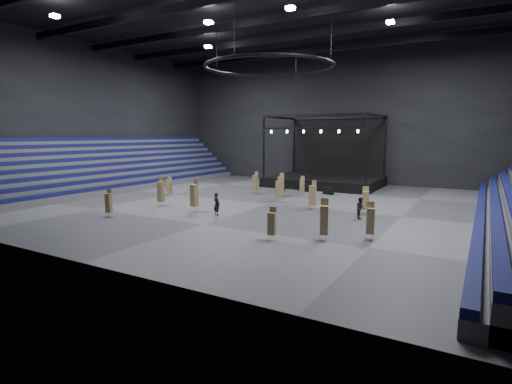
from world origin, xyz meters
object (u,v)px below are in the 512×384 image
Objects in this scene: stage at (326,175)px; chair_stack_11 at (109,202)px; flight_case_left at (280,188)px; flight_case_right at (328,191)px; chair_stack_13 at (170,187)px; flight_case_mid at (305,187)px; chair_stack_4 at (282,184)px; chair_stack_9 at (302,186)px; chair_stack_1 at (324,219)px; chair_stack_5 at (272,223)px; crew_member at (361,208)px; chair_stack_7 at (313,195)px; chair_stack_2 at (370,220)px; chair_stack_12 at (161,191)px; chair_stack_3 at (168,185)px; chair_stack_0 at (279,189)px; man_center at (217,204)px; chair_stack_8 at (194,195)px; chair_stack_10 at (255,182)px; chair_stack_6 at (365,200)px.

chair_stack_11 is at bearing -106.97° from stage.
stage is 8.06m from flight_case_left.
flight_case_right is 17.78m from chair_stack_13.
flight_case_mid is 3.40m from flight_case_right.
chair_stack_4 is 1.12× the size of chair_stack_9.
chair_stack_13 is at bearing 138.58° from chair_stack_1.
chair_stack_5 reaches higher than crew_member.
chair_stack_7 is at bearing 88.27° from chair_stack_5.
crew_member is at bearing 93.26° from chair_stack_2.
chair_stack_2 reaches higher than chair_stack_11.
chair_stack_12 is (-17.91, 4.22, 0.02)m from chair_stack_1.
chair_stack_13 reaches higher than chair_stack_3.
crew_member is at bearing -41.46° from flight_case_left.
man_center is at bearing -98.75° from chair_stack_0.
chair_stack_8 is at bearing -122.91° from chair_stack_4.
chair_stack_10 is (-5.70, -0.33, 0.12)m from chair_stack_9.
flight_case_right is 0.67× the size of crew_member.
chair_stack_9 is at bearing -84.41° from stage.
chair_stack_7 is at bearing -78.68° from flight_case_right.
chair_stack_2 reaches higher than crew_member.
chair_stack_7 is 14.31m from chair_stack_12.
stage reaches higher than chair_stack_5.
chair_stack_12 is 7.34m from man_center.
chair_stack_0 is 10.07m from crew_member.
chair_stack_12 reaches higher than chair_stack_10.
stage is at bearing 2.54° from crew_member.
stage is 14.86m from chair_stack_0.
chair_stack_5 is at bearing -21.71° from chair_stack_8.
stage reaches higher than chair_stack_3.
chair_stack_4 reaches higher than chair_stack_2.
flight_case_right is 23.86m from chair_stack_11.
chair_stack_7 is at bearing -3.87° from chair_stack_13.
chair_stack_11 reaches higher than chair_stack_5.
chair_stack_5 is 1.24× the size of crew_member.
stage reaches higher than chair_stack_10.
chair_stack_3 is 13.70m from man_center.
flight_case_right is 0.47× the size of chair_stack_10.
man_center is (-7.77, 4.82, -0.19)m from chair_stack_5.
flight_case_left is 15.94m from chair_stack_12.
chair_stack_0 is at bearing 26.99° from chair_stack_3.
flight_case_mid is 23.35m from chair_stack_11.
stage is at bearing 93.16° from chair_stack_0.
chair_stack_2 is 1.21× the size of chair_stack_3.
chair_stack_0 is at bearing 6.40° from chair_stack_13.
chair_stack_0 is at bearing 104.13° from chair_stack_5.
crew_member is (9.29, -3.87, -0.48)m from chair_stack_0.
chair_stack_12 is (-15.03, 5.86, 0.26)m from chair_stack_5.
flight_case_right is 7.96m from chair_stack_0.
chair_stack_6 is 10.53m from chair_stack_9.
chair_stack_5 is 1.13× the size of man_center.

